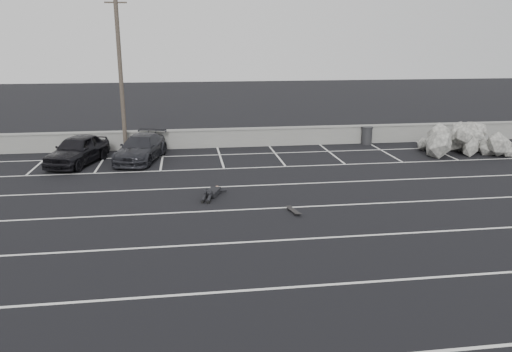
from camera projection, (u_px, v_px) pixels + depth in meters
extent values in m
plane|color=black|center=(215.00, 244.00, 15.03)|extent=(120.00, 120.00, 0.00)
cube|color=gray|center=(199.00, 139.00, 28.26)|extent=(50.00, 0.35, 1.00)
cube|color=gray|center=(199.00, 130.00, 28.13)|extent=(50.00, 0.45, 0.08)
cube|color=silver|center=(223.00, 292.00, 12.17)|extent=(36.00, 0.10, 0.01)
cube|color=silver|center=(215.00, 244.00, 15.03)|extent=(36.00, 0.10, 0.01)
cube|color=silver|center=(210.00, 211.00, 17.90)|extent=(36.00, 0.10, 0.01)
cube|color=silver|center=(206.00, 187.00, 20.76)|extent=(36.00, 0.10, 0.01)
cube|color=silver|center=(203.00, 169.00, 23.62)|extent=(36.00, 0.10, 0.01)
cube|color=silver|center=(201.00, 155.00, 26.49)|extent=(36.00, 0.10, 0.01)
cube|color=silver|center=(41.00, 163.00, 24.92)|extent=(0.10, 5.00, 0.01)
cube|color=silver|center=(102.00, 161.00, 25.33)|extent=(0.10, 5.00, 0.01)
cube|color=silver|center=(162.00, 159.00, 25.74)|extent=(0.10, 5.00, 0.01)
cube|color=silver|center=(220.00, 157.00, 26.15)|extent=(0.10, 5.00, 0.01)
cube|color=silver|center=(277.00, 155.00, 26.56)|extent=(0.10, 5.00, 0.01)
cube|color=silver|center=(331.00, 153.00, 26.96)|extent=(0.10, 5.00, 0.01)
cube|color=silver|center=(384.00, 152.00, 27.37)|extent=(0.10, 5.00, 0.01)
cube|color=silver|center=(435.00, 150.00, 27.78)|extent=(0.10, 5.00, 0.01)
imported|color=black|center=(78.00, 150.00, 24.46)|extent=(2.93, 4.55, 1.44)
imported|color=#232329|center=(141.00, 148.00, 25.21)|extent=(2.80, 4.76, 1.29)
cylinder|color=#4C4238|center=(121.00, 75.00, 25.99)|extent=(0.22, 0.22, 8.30)
cube|color=#4C4238|center=(116.00, 2.00, 25.04)|extent=(1.11, 0.07, 0.07)
cylinder|color=#272729|center=(367.00, 136.00, 29.22)|extent=(0.69, 0.69, 0.98)
cylinder|color=#272729|center=(367.00, 127.00, 29.08)|extent=(0.76, 0.76, 0.05)
cube|color=black|center=(294.00, 211.00, 17.72)|extent=(0.36, 0.79, 0.02)
cube|color=#272729|center=(291.00, 209.00, 17.96)|extent=(0.16, 0.08, 0.04)
cube|color=#272729|center=(297.00, 214.00, 17.50)|extent=(0.16, 0.08, 0.04)
cylinder|color=black|center=(288.00, 210.00, 17.93)|extent=(0.04, 0.06, 0.05)
cylinder|color=black|center=(293.00, 209.00, 17.99)|extent=(0.04, 0.06, 0.05)
cylinder|color=black|center=(294.00, 215.00, 17.47)|extent=(0.04, 0.06, 0.05)
cylinder|color=black|center=(299.00, 214.00, 17.54)|extent=(0.04, 0.06, 0.05)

